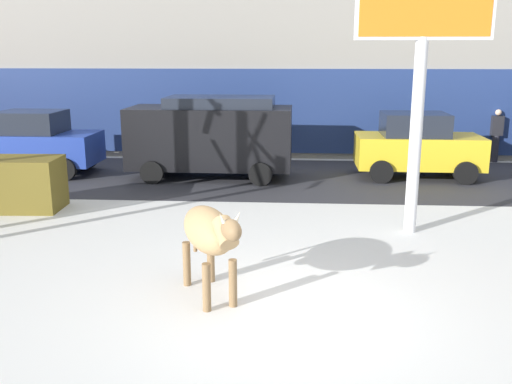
{
  "coord_description": "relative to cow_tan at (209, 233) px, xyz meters",
  "views": [
    {
      "loc": [
        0.07,
        -7.08,
        3.51
      ],
      "look_at": [
        -0.57,
        2.66,
        1.1
      ],
      "focal_mm": 39.66,
      "sensor_mm": 36.0,
      "label": 1
    }
  ],
  "objects": [
    {
      "name": "dumpster",
      "position": [
        -4.97,
        4.51,
        -0.39
      ],
      "size": [
        1.75,
        1.18,
        1.2
      ],
      "primitive_type": "cube",
      "rotation": [
        0.0,
        0.0,
        0.05
      ],
      "color": "brown",
      "rests_on": "ground"
    },
    {
      "name": "car_blue_hatchback",
      "position": [
        -6.4,
        8.44,
        -0.07
      ],
      "size": [
        3.52,
        1.95,
        1.86
      ],
      "color": "#233D9E",
      "rests_on": "ground"
    },
    {
      "name": "ground_plane",
      "position": [
        1.1,
        -0.6,
        -0.99
      ],
      "size": [
        120.0,
        120.0,
        0.0
      ],
      "primitive_type": "plane",
      "color": "white"
    },
    {
      "name": "road_strip",
      "position": [
        1.1,
        8.26,
        -0.99
      ],
      "size": [
        60.0,
        5.6,
        0.01
      ],
      "primitive_type": "cube",
      "color": "#333338",
      "rests_on": "ground"
    },
    {
      "name": "pedestrian_near_billboard",
      "position": [
        7.84,
        11.23,
        -0.11
      ],
      "size": [
        0.36,
        0.24,
        1.73
      ],
      "color": "#282833",
      "rests_on": "ground"
    },
    {
      "name": "cow_tan",
      "position": [
        0.0,
        0.0,
        0.0
      ],
      "size": [
        1.22,
        1.88,
        1.54
      ],
      "color": "tan",
      "rests_on": "ground"
    },
    {
      "name": "car_black_van",
      "position": [
        -1.14,
        8.24,
        0.25
      ],
      "size": [
        4.62,
        2.16,
        2.32
      ],
      "color": "black",
      "rests_on": "ground"
    },
    {
      "name": "car_yellow_hatchback",
      "position": [
        4.74,
        8.62,
        -0.07
      ],
      "size": [
        3.52,
        1.95,
        1.86
      ],
      "color": "gold",
      "rests_on": "ground"
    },
    {
      "name": "billboard",
      "position": [
        3.55,
        3.38,
        3.32
      ],
      "size": [
        2.52,
        0.24,
        5.56
      ],
      "color": "silver",
      "rests_on": "ground"
    }
  ]
}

